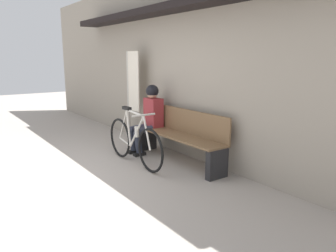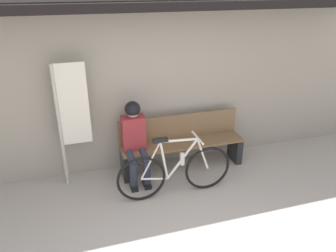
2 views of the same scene
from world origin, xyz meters
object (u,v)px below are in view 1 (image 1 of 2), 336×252
Objects in this scene: banner_pole at (132,86)px; park_bench_near at (180,137)px; person_seated at (149,114)px; bicycle at (134,141)px.

park_bench_near is at bearing -1.45° from banner_pole.
park_bench_near is 1.79m from banner_pole.
person_seated is 0.67× the size of banner_pole.
person_seated is at bearing 127.48° from bicycle.
park_bench_near is 0.83m from person_seated.
banner_pole reaches higher than bicycle.
banner_pole is at bearing 170.25° from person_seated.
park_bench_near is at bearing 7.98° from person_seated.
park_bench_near is 1.19× the size of bicycle.
bicycle is at bearing -28.98° from banner_pole.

